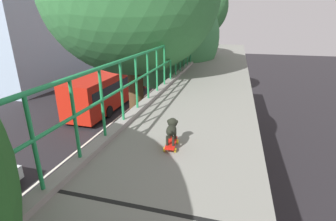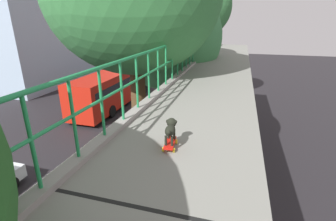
% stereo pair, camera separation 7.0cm
% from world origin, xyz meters
% --- Properties ---
extents(city_bus, '(2.74, 11.72, 3.05)m').
position_xyz_m(city_bus, '(-8.95, 18.92, 1.74)').
color(city_bus, '#B51C0F').
rests_on(city_bus, ground).
extents(roadside_tree_far, '(5.50, 5.50, 9.12)m').
position_xyz_m(roadside_tree_far, '(-1.98, 11.75, 6.45)').
color(roadside_tree_far, '#503B30').
rests_on(roadside_tree_far, ground).
extents(roadside_tree_farthest, '(4.93, 4.93, 10.72)m').
position_xyz_m(roadside_tree_farthest, '(-1.75, 20.75, 8.21)').
color(roadside_tree_farthest, brown).
rests_on(roadside_tree_farthest, ground).
extents(toy_skateboard, '(0.22, 0.42, 0.09)m').
position_xyz_m(toy_skateboard, '(0.80, 2.39, 5.59)').
color(toy_skateboard, red).
rests_on(toy_skateboard, overpass_deck).
extents(small_dog, '(0.19, 0.41, 0.32)m').
position_xyz_m(small_dog, '(0.79, 2.43, 5.81)').
color(small_dog, black).
rests_on(small_dog, toy_skateboard).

